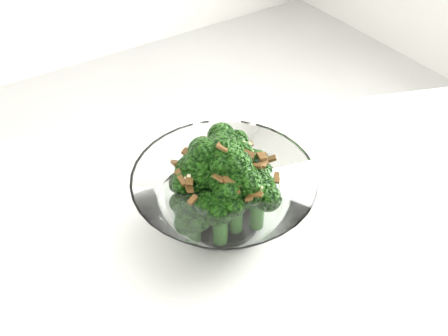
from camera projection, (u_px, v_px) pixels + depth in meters
broccoli_dish at (224, 193)px, 0.53m from camera, size 0.19×0.19×0.12m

